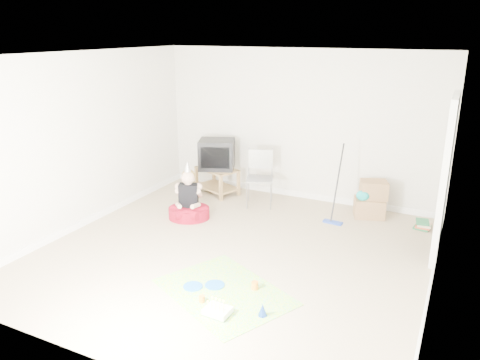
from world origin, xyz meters
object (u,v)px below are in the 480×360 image
at_px(crt_tv, 217,154).
at_px(folding_chair, 260,179).
at_px(cardboard_boxes, 371,200).
at_px(birthday_cake, 218,311).
at_px(tv_stand, 217,179).
at_px(seated_woman, 189,206).

height_order(crt_tv, folding_chair, crt_tv).
distance_m(cardboard_boxes, birthday_cake, 3.61).
bearing_deg(tv_stand, birthday_cake, -61.32).
distance_m(cardboard_boxes, seated_woman, 2.91).
bearing_deg(folding_chair, seated_woman, -127.34).
height_order(crt_tv, birthday_cake, crt_tv).
bearing_deg(seated_woman, cardboard_boxes, 27.44).
xyz_separation_m(crt_tv, birthday_cake, (1.86, -3.40, -0.71)).
xyz_separation_m(tv_stand, birthday_cake, (1.86, -3.40, -0.24)).
bearing_deg(tv_stand, seated_woman, -82.26).
bearing_deg(birthday_cake, seated_woman, 128.20).
bearing_deg(crt_tv, birthday_cake, -83.11).
distance_m(tv_stand, birthday_cake, 3.89).
bearing_deg(cardboard_boxes, seated_woman, -152.56).
bearing_deg(folding_chair, cardboard_boxes, 10.06).
height_order(folding_chair, cardboard_boxes, folding_chair).
height_order(seated_woman, birthday_cake, seated_woman).
bearing_deg(seated_woman, birthday_cake, -51.80).
bearing_deg(birthday_cake, crt_tv, 118.68).
relative_size(tv_stand, cardboard_boxes, 1.49).
xyz_separation_m(cardboard_boxes, birthday_cake, (-0.89, -3.49, -0.25)).
height_order(folding_chair, birthday_cake, folding_chair).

